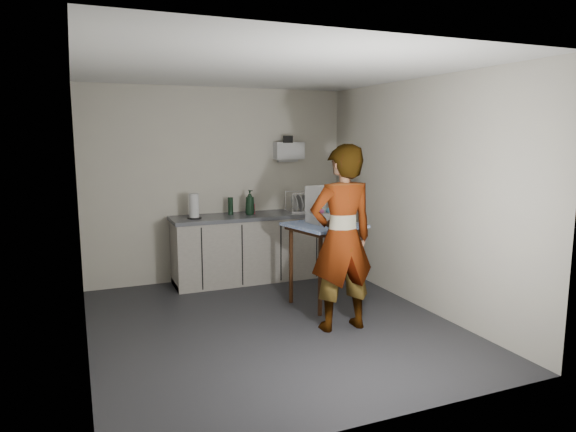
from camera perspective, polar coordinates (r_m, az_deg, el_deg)
name	(u,v)px	position (r m, az deg, el deg)	size (l,w,h in m)	color
ground	(272,325)	(5.50, -1.81, -12.00)	(4.00, 4.00, 0.00)	#252429
wall_back	(219,185)	(7.06, -7.63, 3.48)	(3.60, 0.02, 2.60)	beige
wall_right	(418,194)	(6.05, 14.20, 2.35)	(0.02, 4.00, 2.60)	beige
wall_left	(80,212)	(4.85, -22.07, 0.37)	(0.02, 4.00, 2.60)	beige
ceiling	(270,70)	(5.17, -1.96, 15.91)	(3.60, 4.00, 0.01)	white
kitchen_counter	(255,249)	(7.04, -3.72, -3.68)	(2.24, 0.62, 0.91)	black
wall_shelf	(289,151)	(7.29, 0.10, 7.25)	(0.42, 0.18, 0.37)	silver
side_table	(324,234)	(5.93, 4.03, -2.04)	(0.89, 0.89, 0.96)	#3E1F0E
standing_man	(342,238)	(5.18, 6.00, -2.49)	(0.69, 0.45, 1.89)	#B2A593
soap_bottle	(250,202)	(6.89, -4.26, 1.52)	(0.13, 0.13, 0.33)	black
soda_can	(252,209)	(6.98, -3.99, 0.79)	(0.07, 0.07, 0.13)	red
dark_bottle	(231,206)	(6.92, -6.40, 1.11)	(0.07, 0.07, 0.24)	black
paper_towel	(194,207)	(6.66, -10.39, 1.01)	(0.18, 0.18, 0.32)	black
dish_rack	(301,207)	(7.18, 1.41, 1.02)	(0.40, 0.30, 0.28)	white
bakery_box	(322,215)	(5.97, 3.79, 0.16)	(0.34, 0.35, 0.42)	silver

